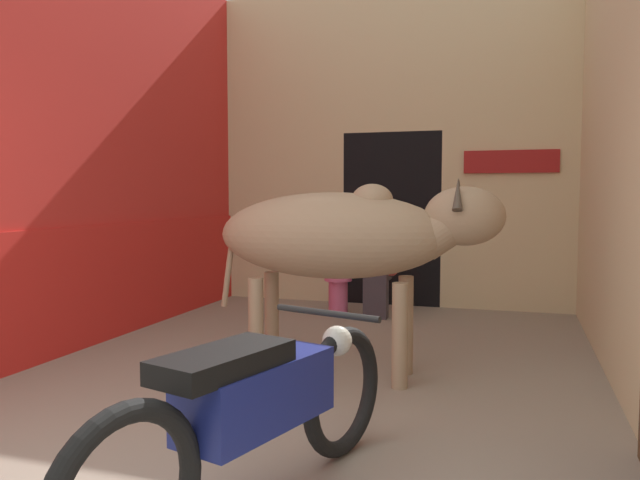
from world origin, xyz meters
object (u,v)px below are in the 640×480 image
at_px(motorcycle_near, 257,408).
at_px(shopkeeper_seated, 378,260).
at_px(cow, 347,237).
at_px(plastic_stool, 338,294).

relative_size(motorcycle_near, shopkeeper_seated, 1.69).
xyz_separation_m(cow, plastic_stool, (-0.71, 2.27, -0.80)).
relative_size(cow, shopkeeper_seated, 1.81).
distance_m(motorcycle_near, shopkeeper_seated, 4.27).
distance_m(cow, shopkeeper_seated, 2.32).
distance_m(cow, motorcycle_near, 2.06).
height_order(cow, plastic_stool, cow).
distance_m(cow, plastic_stool, 2.51).
bearing_deg(shopkeeper_seated, cow, -83.44).
xyz_separation_m(motorcycle_near, plastic_stool, (-0.85, 4.24, -0.22)).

